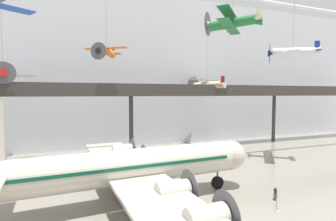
{
  "coord_description": "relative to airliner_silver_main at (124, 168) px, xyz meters",
  "views": [
    {
      "loc": [
        -9.82,
        -17.28,
        9.88
      ],
      "look_at": [
        -0.36,
        7.42,
        8.19
      ],
      "focal_mm": 28.0,
      "sensor_mm": 36.0,
      "label": 1
    }
  ],
  "objects": [
    {
      "name": "suspended_plane_white_twin",
      "position": [
        26.18,
        6.73,
        12.58
      ],
      "size": [
        7.09,
        7.43,
        8.73
      ],
      "rotation": [
        0.0,
        0.0,
        2.45
      ],
      "color": "silver"
    },
    {
      "name": "suspended_plane_silver_racer",
      "position": [
        -12.81,
        19.91,
        9.43
      ],
      "size": [
        8.26,
        6.83,
        11.78
      ],
      "rotation": [
        0.0,
        0.0,
        4.92
      ],
      "color": "silver"
    },
    {
      "name": "stanchion_barrier",
      "position": [
        11.71,
        -5.9,
        -3.03
      ],
      "size": [
        0.36,
        0.36,
        1.08
      ],
      "color": "#B2B5BA",
      "rests_on": "ground"
    },
    {
      "name": "suspended_plane_orange_highwing",
      "position": [
        1.11,
        17.69,
        12.9
      ],
      "size": [
        6.3,
        5.77,
        8.44
      ],
      "rotation": [
        0.0,
        0.0,
        4.12
      ],
      "color": "orange"
    },
    {
      "name": "hangar_back_wall",
      "position": [
        5.35,
        26.97,
        10.99
      ],
      "size": [
        140.0,
        3.0,
        28.69
      ],
      "color": "silver",
      "rests_on": "ground"
    },
    {
      "name": "suspended_plane_green_biplane",
      "position": [
        15.15,
        5.9,
        15.49
      ],
      "size": [
        7.34,
        7.35,
        5.7
      ],
      "rotation": [
        0.0,
        0.0,
        2.36
      ],
      "color": "#1E6B33"
    },
    {
      "name": "info_sign_pedestal",
      "position": [
        13.37,
        -3.97,
        -2.89
      ],
      "size": [
        0.29,
        0.75,
        1.24
      ],
      "rotation": [
        0.0,
        0.0,
        -0.33
      ],
      "color": "#4C4C51",
      "rests_on": "ground"
    },
    {
      "name": "mezzanine_walkway",
      "position": [
        5.35,
        19.3,
        6.43
      ],
      "size": [
        110.0,
        3.2,
        11.49
      ],
      "color": "#38332D",
      "rests_on": "ground"
    },
    {
      "name": "suspended_plane_cream_biplane",
      "position": [
        19.65,
        20.02,
        8.14
      ],
      "size": [
        9.25,
        7.96,
        13.02
      ],
      "rotation": [
        0.0,
        0.0,
        1.94
      ],
      "color": "beige"
    },
    {
      "name": "airliner_silver_main",
      "position": [
        0.0,
        0.0,
        0.0
      ],
      "size": [
        26.66,
        30.23,
        9.3
      ],
      "rotation": [
        0.0,
        0.0,
        0.05
      ],
      "color": "beige",
      "rests_on": "ground"
    }
  ]
}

